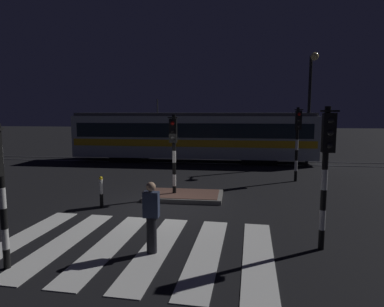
# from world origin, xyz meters

# --- Properties ---
(ground_plane) EXTENTS (120.00, 120.00, 0.00)m
(ground_plane) POSITION_xyz_m (0.00, 0.00, 0.00)
(ground_plane) COLOR black
(rail_near) EXTENTS (80.00, 0.12, 0.03)m
(rail_near) POSITION_xyz_m (0.00, 10.03, 0.01)
(rail_near) COLOR #59595E
(rail_near) RESTS_ON ground
(rail_far) EXTENTS (80.00, 0.12, 0.03)m
(rail_far) POSITION_xyz_m (0.00, 11.47, 0.01)
(rail_far) COLOR #59595E
(rail_far) RESTS_ON ground
(crosswalk_zebra) EXTENTS (6.98, 4.70, 0.02)m
(crosswalk_zebra) POSITION_xyz_m (0.00, -3.46, 0.01)
(crosswalk_zebra) COLOR silver
(crosswalk_zebra) RESTS_ON ground
(traffic_island) EXTENTS (2.93, 1.77, 0.18)m
(traffic_island) POSITION_xyz_m (0.54, 1.38, 0.09)
(traffic_island) COLOR slate
(traffic_island) RESTS_ON ground
(traffic_light_corner_near_right) EXTENTS (0.36, 0.42, 3.44)m
(traffic_light_corner_near_right) POSITION_xyz_m (4.57, -3.05, 2.27)
(traffic_light_corner_near_right) COLOR black
(traffic_light_corner_near_right) RESTS_ON ground
(traffic_light_median_centre) EXTENTS (0.36, 0.42, 3.21)m
(traffic_light_median_centre) POSITION_xyz_m (0.15, 1.30, 2.12)
(traffic_light_median_centre) COLOR black
(traffic_light_median_centre) RESTS_ON ground
(traffic_light_corner_far_right) EXTENTS (0.36, 0.42, 3.52)m
(traffic_light_corner_far_right) POSITION_xyz_m (5.36, 5.06, 2.32)
(traffic_light_corner_far_right) COLOR black
(traffic_light_corner_far_right) RESTS_ON ground
(street_lamp_trackside_right) EXTENTS (0.44, 1.21, 6.63)m
(street_lamp_trackside_right) POSITION_xyz_m (6.82, 9.56, 4.25)
(street_lamp_trackside_right) COLOR black
(street_lamp_trackside_right) RESTS_ON ground
(tram) EXTENTS (15.90, 2.58, 4.15)m
(tram) POSITION_xyz_m (-0.36, 10.74, 1.75)
(tram) COLOR #B2BCC1
(tram) RESTS_ON ground
(pedestrian_waiting_at_kerb) EXTENTS (0.36, 0.24, 1.71)m
(pedestrian_waiting_at_kerb) POSITION_xyz_m (0.57, -3.73, 0.88)
(pedestrian_waiting_at_kerb) COLOR black
(pedestrian_waiting_at_kerb) RESTS_ON ground
(bollard_island_edge) EXTENTS (0.12, 0.12, 1.11)m
(bollard_island_edge) POSITION_xyz_m (-2.09, -0.34, 0.56)
(bollard_island_edge) COLOR black
(bollard_island_edge) RESTS_ON ground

